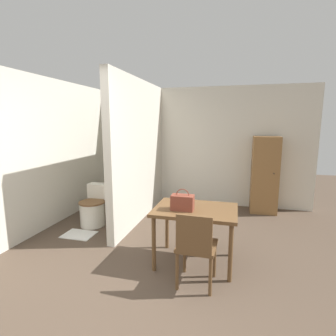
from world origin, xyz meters
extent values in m
plane|color=#4C3D30|center=(0.00, 0.00, 0.00)|extent=(16.00, 16.00, 0.00)
cube|color=beige|center=(0.00, 3.83, 1.25)|extent=(5.07, 0.12, 2.50)
cube|color=beige|center=(-2.10, 1.89, 1.25)|extent=(0.12, 4.77, 2.50)
cube|color=beige|center=(-0.69, 2.56, 1.25)|extent=(0.12, 2.42, 2.50)
cube|color=brown|center=(0.55, 1.23, 0.70)|extent=(1.01, 0.72, 0.04)
cylinder|color=brown|center=(0.10, 0.93, 0.34)|extent=(0.05, 0.05, 0.68)
cylinder|color=brown|center=(0.99, 0.93, 0.34)|extent=(0.05, 0.05, 0.68)
cylinder|color=brown|center=(0.10, 1.54, 0.34)|extent=(0.05, 0.05, 0.68)
cylinder|color=brown|center=(0.99, 1.54, 0.34)|extent=(0.05, 0.05, 0.68)
cube|color=brown|center=(0.63, 0.81, 0.44)|extent=(0.43, 0.43, 0.04)
cube|color=brown|center=(0.63, 0.62, 0.65)|extent=(0.37, 0.04, 0.39)
cylinder|color=brown|center=(0.46, 0.99, 0.21)|extent=(0.04, 0.04, 0.42)
cylinder|color=brown|center=(0.82, 0.98, 0.21)|extent=(0.04, 0.04, 0.42)
cylinder|color=brown|center=(0.45, 0.64, 0.21)|extent=(0.04, 0.04, 0.42)
cylinder|color=brown|center=(0.80, 0.63, 0.21)|extent=(0.04, 0.04, 0.42)
cylinder|color=silver|center=(-1.36, 2.01, 0.20)|extent=(0.42, 0.42, 0.40)
cylinder|color=brown|center=(-1.36, 2.01, 0.41)|extent=(0.44, 0.44, 0.02)
cube|color=silver|center=(-1.36, 2.28, 0.54)|extent=(0.40, 0.18, 0.28)
cube|color=brown|center=(0.40, 1.14, 0.81)|extent=(0.27, 0.15, 0.18)
torus|color=brown|center=(0.40, 1.14, 0.90)|extent=(0.16, 0.01, 0.16)
cube|color=brown|center=(1.56, 3.53, 0.75)|extent=(0.50, 0.45, 1.50)
sphere|color=black|center=(1.70, 3.29, 0.83)|extent=(0.02, 0.02, 0.02)
cube|color=silver|center=(-1.36, 1.59, 0.01)|extent=(0.49, 0.36, 0.01)
camera|label=1|loc=(1.01, -1.84, 1.76)|focal=28.00mm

